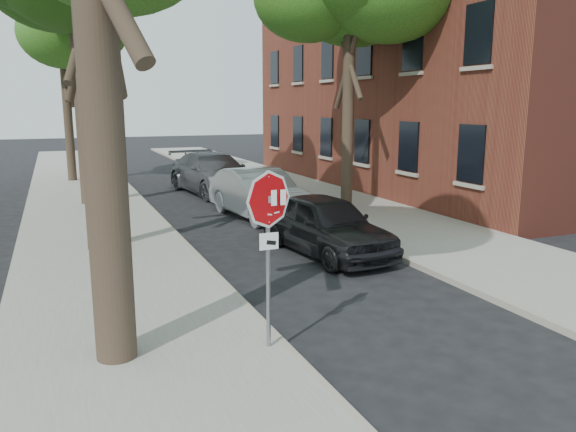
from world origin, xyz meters
name	(u,v)px	position (x,y,z in m)	size (l,w,h in m)	color
ground	(312,346)	(0.00, 0.00, 0.00)	(120.00, 120.00, 0.00)	black
sidewalk_left	(89,215)	(-2.50, 12.00, 0.06)	(4.00, 55.00, 0.12)	gray
sidewalk_right	(321,198)	(6.00, 12.00, 0.06)	(4.00, 55.00, 0.12)	gray
curb_left	(152,210)	(-0.45, 12.00, 0.07)	(0.12, 55.00, 0.13)	#9E9384
curb_right	(272,202)	(3.95, 12.00, 0.07)	(0.12, 55.00, 0.13)	#9E9384
apartment_building	(465,13)	(14.00, 14.00, 7.65)	(12.20, 20.20, 15.30)	maroon
stop_sign	(268,225)	(-0.70, -0.03, 1.95)	(0.76, 0.34, 2.61)	gray
tree_far	(60,23)	(-2.72, 21.11, 7.21)	(5.29, 4.91, 9.33)	black
car_a	(326,225)	(2.60, 4.76, 0.74)	(1.74, 4.33, 1.48)	black
car_b	(259,194)	(2.60, 9.64, 0.79)	(1.68, 4.82, 1.59)	#A3A5AB
car_c	(213,173)	(2.60, 15.22, 0.83)	(2.34, 5.75, 1.67)	#48474C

